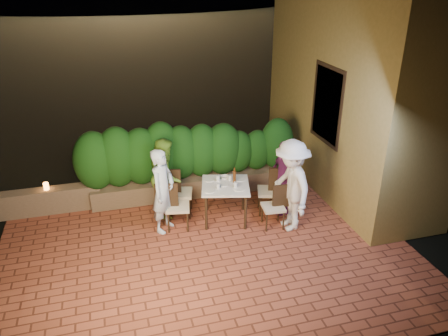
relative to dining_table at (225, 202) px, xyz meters
name	(u,v)px	position (x,y,z in m)	size (l,w,h in m)	color
ground	(209,257)	(-0.60, -1.08, -0.40)	(400.00, 400.00, 0.00)	black
terrace_floor	(202,243)	(-0.60, -0.58, -0.45)	(7.00, 6.00, 0.15)	brown
building_wall	(353,72)	(3.00, 0.92, 2.12)	(1.60, 5.00, 5.00)	olive
window_pane	(328,105)	(2.22, 0.42, 1.62)	(0.08, 1.00, 1.40)	black
window_frame	(328,105)	(2.21, 0.42, 1.62)	(0.06, 1.15, 1.55)	black
planter	(192,185)	(-0.40, 1.22, -0.17)	(4.20, 0.55, 0.40)	brown
hedge	(191,153)	(-0.40, 1.22, 0.57)	(4.00, 0.70, 1.10)	#144112
parapet	(43,201)	(-3.40, 1.22, -0.12)	(2.20, 0.30, 0.50)	brown
hill	(122,32)	(1.40, 58.92, -4.38)	(52.00, 40.00, 22.00)	black
dining_table	(225,202)	(0.00, 0.00, 0.00)	(0.88, 0.88, 0.75)	white
plate_nw	(209,191)	(-0.35, -0.16, 0.38)	(0.21, 0.21, 0.01)	white
plate_sw	(209,180)	(-0.25, 0.28, 0.38)	(0.21, 0.21, 0.01)	white
plate_ne	(239,189)	(0.19, -0.25, 0.38)	(0.20, 0.20, 0.01)	white
plate_se	(240,179)	(0.32, 0.14, 0.38)	(0.22, 0.22, 0.01)	white
plate_centre	(224,184)	(-0.03, 0.01, 0.38)	(0.20, 0.20, 0.01)	white
plate_front	(228,193)	(-0.06, -0.35, 0.38)	(0.22, 0.22, 0.01)	white
glass_nw	(218,186)	(-0.17, -0.12, 0.43)	(0.06, 0.06, 0.10)	silver
glass_sw	(218,178)	(-0.09, 0.18, 0.43)	(0.07, 0.07, 0.12)	silver
glass_ne	(236,185)	(0.15, -0.17, 0.43)	(0.06, 0.06, 0.11)	silver
glass_se	(230,178)	(0.14, 0.15, 0.43)	(0.06, 0.06, 0.11)	silver
beer_bottle	(234,175)	(0.19, 0.04, 0.53)	(0.06, 0.06, 0.31)	#4B240C
bowl	(224,177)	(0.06, 0.28, 0.40)	(0.17, 0.17, 0.04)	white
chair_left_front	(178,206)	(-0.93, -0.04, 0.09)	(0.43, 0.43, 0.92)	black
chair_left_back	(180,192)	(-0.79, 0.43, 0.11)	(0.45, 0.45, 0.97)	black
chair_right_front	(273,206)	(0.79, -0.48, 0.05)	(0.39, 0.39, 0.85)	black
chair_right_back	(269,190)	(0.91, 0.04, 0.11)	(0.45, 0.45, 0.96)	black
diner_blue	(163,191)	(-1.18, -0.02, 0.42)	(0.58, 0.38, 1.60)	silver
diner_green	(166,177)	(-1.03, 0.58, 0.40)	(0.76, 0.59, 1.56)	#82C23C
diner_white	(291,186)	(1.06, -0.59, 0.50)	(1.13, 0.65, 1.74)	white
diner_purple	(284,177)	(1.18, 0.00, 0.38)	(0.88, 0.37, 1.51)	#762771
parapet_lamp	(46,186)	(-3.30, 1.22, 0.20)	(0.10, 0.10, 0.14)	orange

